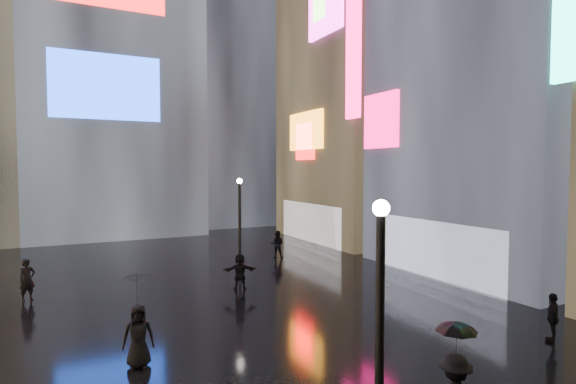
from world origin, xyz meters
TOP-DOWN VIEW (x-y plane):
  - ground at (0.00, 20.00)m, footprint 140.00×140.00m
  - building_right_mid at (15.98, 17.01)m, footprint 10.28×13.70m
  - building_right_far at (15.98, 30.00)m, footprint 10.28×12.00m
  - tower_flank_right at (9.00, 46.00)m, footprint 12.00×12.00m
  - lamp_near at (-1.40, 5.72)m, footprint 0.30×0.30m
  - lamp_far at (2.34, 22.40)m, footprint 0.30×0.30m
  - pedestrian_3 at (8.10, 8.65)m, footprint 1.02×0.84m
  - pedestrian_4 at (-4.39, 12.86)m, footprint 0.99×0.74m
  - pedestrian_5 at (1.18, 19.34)m, footprint 1.68×0.97m
  - pedestrian_6 at (-7.67, 21.83)m, footprint 0.79×0.70m
  - pedestrian_7 at (6.01, 25.38)m, footprint 1.07×1.02m
  - umbrella_1 at (0.86, 6.09)m, footprint 1.12×1.12m
  - umbrella_2 at (-4.39, 12.86)m, footprint 1.25×1.24m

SIDE VIEW (x-z plane):
  - ground at x=0.00m, z-range 0.00..0.00m
  - pedestrian_3 at x=8.10m, z-range 0.00..1.63m
  - pedestrian_5 at x=1.18m, z-range 0.00..1.72m
  - pedestrian_7 at x=6.01m, z-range 0.00..1.75m
  - pedestrian_4 at x=-4.39m, z-range 0.00..1.82m
  - pedestrian_6 at x=-7.67m, z-range 0.00..1.82m
  - umbrella_1 at x=0.86m, z-range 1.92..2.63m
  - umbrella_2 at x=-4.39m, z-range 1.82..2.74m
  - lamp_near at x=-1.40m, z-range 0.34..5.54m
  - lamp_far at x=2.34m, z-range 0.34..5.54m
  - building_right_far at x=15.98m, z-range -0.02..27.98m
  - building_right_mid at x=15.98m, z-range -0.01..29.99m
  - tower_flank_right at x=9.00m, z-range 0.00..34.00m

